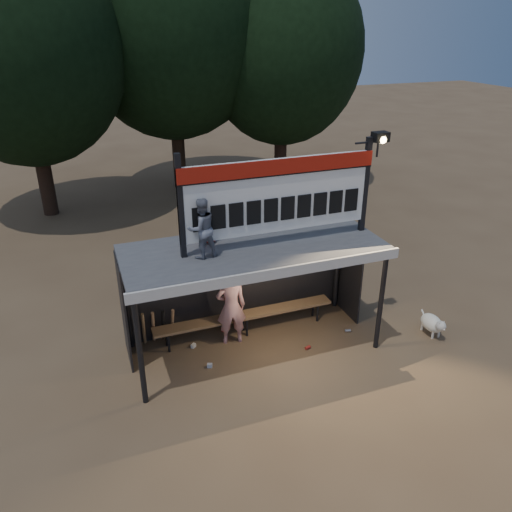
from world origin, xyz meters
The scene contains 13 objects.
ground centered at (0.00, 0.00, 0.00)m, with size 80.00×80.00×0.00m, color brown.
player centered at (-0.37, 0.35, 0.85)m, with size 0.62×0.41×1.71m, color silver.
child_a centered at (-1.03, -0.13, 2.88)m, with size 0.54×0.42×1.11m, color slate.
child_b centered at (-0.78, 0.48, 2.77)m, with size 0.44×0.29×0.91m, color #A82319.
dugout_shelter centered at (0.00, 0.24, 1.85)m, with size 5.10×2.08×2.32m.
scoreboard_assembly centered at (0.56, -0.01, 3.32)m, with size 4.10×0.27×1.99m.
bench centered at (0.00, 0.55, 0.43)m, with size 4.00×0.35×0.48m.
tree_left centered at (-4.00, 10.00, 5.51)m, with size 6.46×6.46×9.27m.
tree_mid centered at (1.00, 11.50, 6.17)m, with size 7.22×7.22×10.36m.
tree_right centered at (5.00, 10.50, 5.19)m, with size 6.08×6.08×8.72m.
dog centered at (3.80, -0.92, 0.28)m, with size 0.36×0.81×0.49m.
bats centered at (-1.83, 0.82, 0.43)m, with size 0.68×0.35×0.84m.
litter centered at (0.06, 0.04, 0.04)m, with size 3.46×1.36×0.08m.
Camera 1 is at (-2.96, -8.15, 6.22)m, focal length 35.00 mm.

